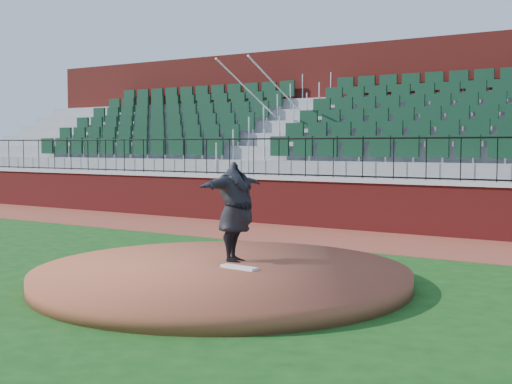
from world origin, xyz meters
The scene contains 10 objects.
ground centered at (0.00, 0.00, 0.00)m, with size 90.00×90.00×0.00m, color #134413.
warning_track centered at (0.00, 5.40, 0.01)m, with size 34.00×3.20×0.01m, color brown.
field_wall centered at (0.00, 7.00, 0.60)m, with size 34.00×0.35×1.20m, color maroon.
wall_cap centered at (0.00, 7.00, 1.25)m, with size 34.00×0.45×0.10m, color #B7B7B7.
wall_railing centered at (0.00, 7.00, 1.80)m, with size 34.00×0.05×1.00m, color black, non-canonical shape.
seating_stands centered at (0.00, 9.72, 2.30)m, with size 34.00×5.10×4.60m, color gray, non-canonical shape.
concourse_wall centered at (0.00, 12.52, 2.75)m, with size 34.00×0.50×5.50m, color maroon.
pitchers_mound centered at (0.48, -0.21, 0.12)m, with size 5.75×5.75×0.25m, color brown.
pitching_rubber centered at (0.74, -0.12, 0.27)m, with size 0.62×0.16×0.04m, color white.
pitcher centered at (0.33, 0.39, 1.06)m, with size 1.99×0.54×1.62m, color black.
Camera 1 is at (6.48, -8.49, 2.13)m, focal length 47.28 mm.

